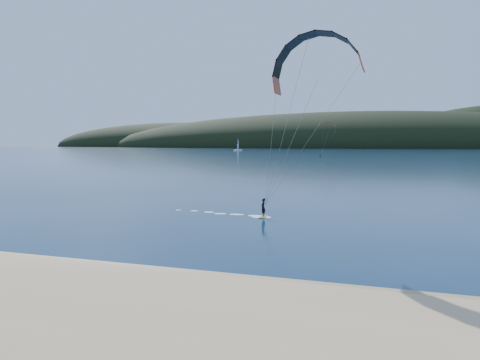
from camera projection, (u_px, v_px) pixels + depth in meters
The scene contains 6 objects.
ground at pixel (82, 296), 22.62m from camera, with size 1800.00×1800.00×0.00m, color #081E3B.
wet_sand at pixel (132, 271), 26.86m from camera, with size 220.00×2.50×0.10m.
headland at pixel (389, 148), 726.27m from camera, with size 1200.00×310.00×140.00m.
kitesurfer_near at pixel (314, 84), 38.53m from camera, with size 20.92×8.82×15.44m.
kitesurfer_far at pixel (329, 130), 218.26m from camera, with size 8.52×5.75×16.12m.
sailboat at pixel (238, 150), 446.56m from camera, with size 8.12×5.20×11.51m.
Camera 1 is at (14.33, -18.49, 7.39)m, focal length 35.08 mm.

